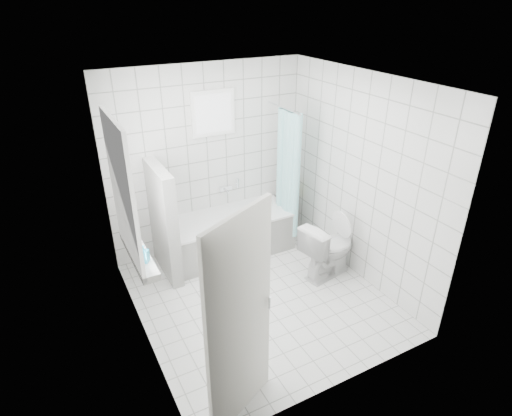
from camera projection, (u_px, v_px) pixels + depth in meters
ground at (260, 297)px, 5.28m from camera, size 3.00×3.00×0.00m
ceiling at (261, 82)px, 4.10m from camera, size 3.00×3.00×0.00m
wall_back at (208, 160)px, 5.87m from camera, size 2.80×0.02×2.60m
wall_front at (347, 274)px, 3.51m from camera, size 2.80×0.02×2.60m
wall_left at (132, 233)px, 4.10m from camera, size 0.02×3.00×2.60m
wall_right at (359, 180)px, 5.27m from camera, size 0.02×3.00×2.60m
window_left at (125, 193)px, 4.22m from camera, size 0.01×0.90×1.40m
window_back at (214, 113)px, 5.58m from camera, size 0.50×0.01×0.50m
window_sill at (139, 254)px, 4.57m from camera, size 0.18×1.02×0.08m
door at (240, 323)px, 3.42m from camera, size 0.74×0.39×2.00m
bathtub at (230, 234)px, 6.08m from camera, size 1.76×0.77×0.58m
partition_wall at (163, 222)px, 5.44m from camera, size 0.15×0.85×1.50m
tiled_ledge at (289, 210)px, 6.77m from camera, size 0.40×0.24×0.55m
toilet at (328, 249)px, 5.55m from camera, size 0.83×0.57×0.78m
curtain_rod at (284, 108)px, 5.63m from camera, size 0.02×0.80×0.02m
shower_curtain at (287, 175)px, 5.94m from camera, size 0.14×0.48×1.78m
tub_faucet at (225, 188)px, 6.14m from camera, size 0.18×0.06×0.06m
sill_bottles at (136, 238)px, 4.57m from camera, size 0.15×0.61×0.27m
ledge_bottles at (292, 188)px, 6.58m from camera, size 0.17×0.14×0.25m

